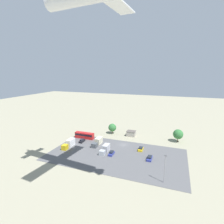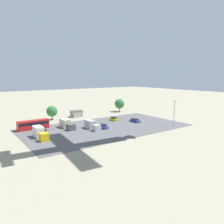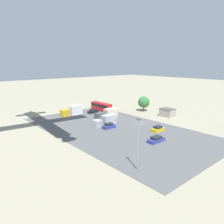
# 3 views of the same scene
# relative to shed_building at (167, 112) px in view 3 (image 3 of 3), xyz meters

# --- Properties ---
(ground_plane) EXTENTS (400.00, 400.00, 0.00)m
(ground_plane) POSITION_rel_shed_building_xyz_m (0.50, 13.70, -1.47)
(ground_plane) COLOR gray
(parking_lot_surface) EXTENTS (58.98, 32.54, 0.08)m
(parking_lot_surface) POSITION_rel_shed_building_xyz_m (0.50, 25.09, -1.43)
(parking_lot_surface) COLOR #565659
(parking_lot_surface) RESTS_ON ground
(shed_building) EXTENTS (4.94, 4.13, 2.93)m
(shed_building) POSITION_rel_shed_building_xyz_m (0.00, 0.00, 0.00)
(shed_building) COLOR #9E998E
(shed_building) RESTS_ON ground
(bus) EXTENTS (10.70, 2.59, 3.24)m
(bus) POSITION_rel_shed_building_xyz_m (23.11, 12.60, 0.35)
(bus) COLOR red
(bus) RESTS_ON ground
(parked_car_0) EXTENTS (1.75, 4.14, 1.57)m
(parked_car_0) POSITION_rel_shed_building_xyz_m (21.75, 17.79, -0.74)
(parked_car_0) COLOR black
(parked_car_0) RESTS_ON ground
(parked_car_1) EXTENTS (1.75, 4.05, 1.63)m
(parked_car_1) POSITION_rel_shed_building_xyz_m (2.36, 26.00, -0.71)
(parked_car_1) COLOR navy
(parked_car_1) RESTS_ON ground
(parked_car_2) EXTENTS (1.96, 4.78, 1.44)m
(parked_car_2) POSITION_rel_shed_building_xyz_m (-14.03, 24.49, -0.79)
(parked_car_2) COLOR navy
(parked_car_2) RESTS_ON ground
(parked_car_3) EXTENTS (1.99, 4.05, 1.50)m
(parked_car_3) POSITION_rel_shed_building_xyz_m (-8.85, 17.08, -0.77)
(parked_car_3) COLOR gold
(parked_car_3) RESTS_ON ground
(parked_truck_0) EXTENTS (2.32, 8.53, 3.40)m
(parked_truck_0) POSITION_rel_shed_building_xyz_m (24.70, 25.07, 0.16)
(parked_truck_0) COLOR gold
(parked_truck_0) RESTS_ON ground
(parked_truck_1) EXTENTS (2.41, 7.85, 2.94)m
(parked_truck_1) POSITION_rel_shed_building_xyz_m (6.10, 24.23, -0.05)
(parked_truck_1) COLOR #ADB2B7
(parked_truck_1) RESTS_ON ground
(parked_truck_2) EXTENTS (2.52, 8.79, 3.06)m
(parked_truck_2) POSITION_rel_shed_building_xyz_m (12.80, 17.85, 0.01)
(parked_truck_2) COLOR #4C5156
(parked_truck_2) RESTS_ON ground
(tree_near_shed) EXTENTS (4.64, 4.64, 6.00)m
(tree_near_shed) POSITION_rel_shed_building_xyz_m (11.51, -0.06, 2.20)
(tree_near_shed) COLOR brown
(tree_near_shed) RESTS_ON ground
(light_pole_lot_centre) EXTENTS (0.90, 0.28, 9.67)m
(light_pole_lot_centre) POSITION_rel_shed_building_xyz_m (-20.76, 38.57, 3.88)
(light_pole_lot_centre) COLOR gray
(light_pole_lot_centre) RESTS_ON ground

